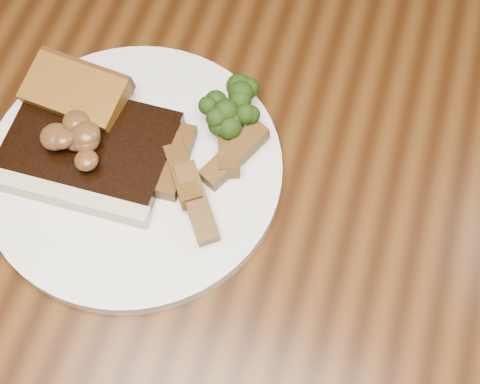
# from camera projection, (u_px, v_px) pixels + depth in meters

# --- Properties ---
(ground) EXTENTS (4.50, 4.50, 0.00)m
(ground) POSITION_uv_depth(u_px,v_px,m) (238.00, 370.00, 1.32)
(ground) COLOR black
(ground) RESTS_ON ground
(dining_table) EXTENTS (1.60, 0.90, 0.75)m
(dining_table) POSITION_uv_depth(u_px,v_px,m) (237.00, 243.00, 0.73)
(dining_table) COLOR #47270E
(dining_table) RESTS_ON ground
(plate) EXTENTS (0.30, 0.30, 0.01)m
(plate) POSITION_uv_depth(u_px,v_px,m) (134.00, 170.00, 0.66)
(plate) COLOR white
(plate) RESTS_ON dining_table
(steak) EXTENTS (0.16, 0.12, 0.02)m
(steak) POSITION_uv_depth(u_px,v_px,m) (89.00, 150.00, 0.65)
(steak) COLOR black
(steak) RESTS_ON plate
(steak_bone) EXTENTS (0.16, 0.02, 0.02)m
(steak_bone) POSITION_uv_depth(u_px,v_px,m) (67.00, 199.00, 0.63)
(steak_bone) COLOR #BCB492
(steak_bone) RESTS_ON plate
(mushroom_pile) EXTENTS (0.08, 0.08, 0.03)m
(mushroom_pile) POSITION_uv_depth(u_px,v_px,m) (86.00, 135.00, 0.63)
(mushroom_pile) COLOR #58351B
(mushroom_pile) RESTS_ON steak
(garlic_bread) EXTENTS (0.10, 0.06, 0.02)m
(garlic_bread) POSITION_uv_depth(u_px,v_px,m) (79.00, 104.00, 0.68)
(garlic_bread) COLOR brown
(garlic_bread) RESTS_ON plate
(potato_wedges) EXTENTS (0.10, 0.10, 0.02)m
(potato_wedges) POSITION_uv_depth(u_px,v_px,m) (214.00, 166.00, 0.64)
(potato_wedges) COLOR brown
(potato_wedges) RESTS_ON plate
(broccoli_cluster) EXTENTS (0.07, 0.07, 0.04)m
(broccoli_cluster) POSITION_uv_depth(u_px,v_px,m) (220.00, 123.00, 0.65)
(broccoli_cluster) COLOR #22390D
(broccoli_cluster) RESTS_ON plate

